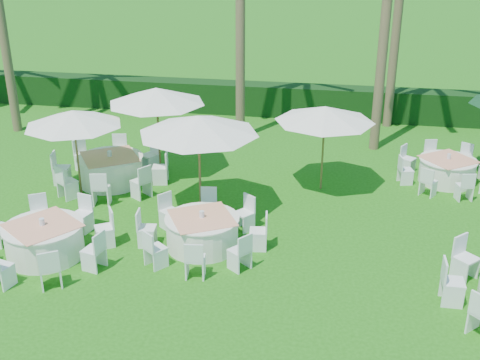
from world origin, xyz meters
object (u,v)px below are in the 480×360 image
(banquet_table_b, at_px, (202,231))
(umbrella_a, at_px, (73,118))
(banquet_table_f, at_px, (447,170))
(umbrella_d, at_px, (325,114))
(banquet_table_d, at_px, (111,169))
(banquet_table_a, at_px, (44,240))
(umbrella_c, at_px, (156,96))
(umbrella_b, at_px, (198,125))

(banquet_table_b, distance_m, umbrella_a, 5.06)
(banquet_table_f, height_order, umbrella_d, umbrella_d)
(banquet_table_b, relative_size, banquet_table_d, 0.92)
(umbrella_a, relative_size, umbrella_d, 0.96)
(banquet_table_d, height_order, banquet_table_f, banquet_table_d)
(banquet_table_f, bearing_deg, banquet_table_d, -169.30)
(banquet_table_a, xyz_separation_m, umbrella_a, (-0.66, 3.42, 1.80))
(banquet_table_b, height_order, banquet_table_f, banquet_table_b)
(banquet_table_b, bearing_deg, banquet_table_a, -162.89)
(banquet_table_f, bearing_deg, umbrella_a, -165.43)
(banquet_table_b, bearing_deg, umbrella_d, 56.75)
(banquet_table_b, height_order, umbrella_c, umbrella_c)
(umbrella_c, relative_size, umbrella_d, 1.04)
(banquet_table_f, xyz_separation_m, umbrella_d, (-3.59, -1.14, 1.85))
(umbrella_a, distance_m, umbrella_c, 2.55)
(banquet_table_b, xyz_separation_m, banquet_table_d, (-3.50, 3.20, 0.04))
(umbrella_a, bearing_deg, banquet_table_d, 55.07)
(umbrella_c, bearing_deg, banquet_table_d, -139.41)
(banquet_table_d, bearing_deg, umbrella_d, 6.47)
(banquet_table_b, bearing_deg, banquet_table_f, 39.27)
(banquet_table_b, height_order, umbrella_d, umbrella_d)
(banquet_table_d, bearing_deg, umbrella_a, -124.93)
(banquet_table_f, bearing_deg, banquet_table_b, -140.73)
(banquet_table_a, height_order, umbrella_a, umbrella_a)
(umbrella_a, relative_size, umbrella_b, 0.87)
(banquet_table_a, xyz_separation_m, banquet_table_f, (9.56, 6.07, -0.03))
(umbrella_c, bearing_deg, banquet_table_a, -101.74)
(umbrella_a, bearing_deg, banquet_table_f, 14.57)
(banquet_table_b, height_order, umbrella_a, umbrella_a)
(banquet_table_a, distance_m, umbrella_b, 4.53)
(banquet_table_a, bearing_deg, banquet_table_b, 17.11)
(banquet_table_b, xyz_separation_m, umbrella_c, (-2.33, 4.20, 2.02))
(umbrella_a, xyz_separation_m, umbrella_d, (6.63, 1.52, 0.02))
(banquet_table_f, bearing_deg, umbrella_d, -162.47)
(umbrella_b, xyz_separation_m, umbrella_d, (3.01, 2.18, -0.21))
(banquet_table_b, xyz_separation_m, umbrella_b, (-0.46, 1.71, 2.04))
(umbrella_c, xyz_separation_m, umbrella_d, (4.88, -0.32, -0.19))
(banquet_table_d, distance_m, umbrella_b, 3.94)
(umbrella_b, distance_m, umbrella_d, 3.72)
(banquet_table_d, xyz_separation_m, banquet_table_f, (9.64, 1.82, -0.06))
(banquet_table_b, distance_m, umbrella_d, 4.99)
(banquet_table_f, distance_m, umbrella_c, 8.75)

